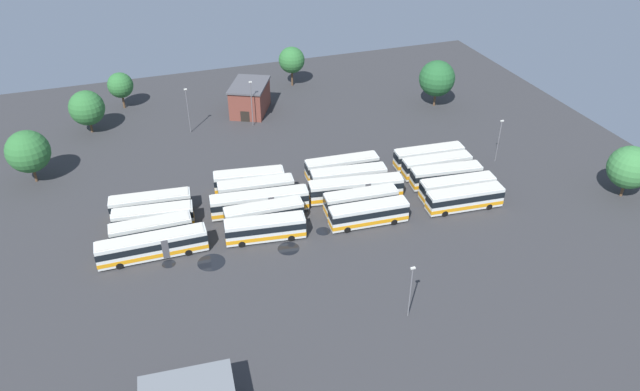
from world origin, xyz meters
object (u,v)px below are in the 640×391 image
at_px(bus_row1_slot3, 361,201).
at_px(bus_row3_slot1, 151,204).
at_px(tree_south_edge, 87,108).
at_px(lamp_post_near_entrance, 411,290).
at_px(bus_row1_slot2, 356,189).
at_px(tree_west_edge, 437,78).
at_px(bus_row3_slot4, 153,246).
at_px(tree_north_edge, 292,60).
at_px(bus_row2_slot3, 264,214).
at_px(tree_east_edge, 28,152).
at_px(lamp_post_far_corner, 499,139).
at_px(bus_row2_slot0, 249,180).
at_px(bus_row2_slot2, 260,202).
at_px(bus_row1_slot1, 348,178).
at_px(lamp_post_by_building, 188,109).
at_px(bus_row0_slot4, 465,199).
at_px(bus_row2_slot1, 256,190).
at_px(depot_building, 250,98).
at_px(tree_northeast, 630,167).
at_px(bus_row0_slot1, 437,166).
at_px(bus_row1_slot0, 342,167).
at_px(bus_row3_slot2, 153,218).
at_px(tree_northwest, 120,85).
at_px(bus_row3_slot3, 151,231).
at_px(lamp_post_mid_lot, 252,102).
at_px(bus_row1_slot4, 369,214).
at_px(bus_row2_slot4, 265,229).
at_px(bus_row0_slot2, 446,176).
at_px(bus_row0_slot0, 429,156).

bearing_deg(bus_row1_slot3, bus_row3_slot1, -17.11).
bearing_deg(tree_south_edge, lamp_post_near_entrance, 118.78).
height_order(bus_row1_slot2, tree_west_edge, tree_west_edge).
height_order(bus_row3_slot4, tree_north_edge, tree_north_edge).
relative_size(bus_row1_slot2, bus_row1_slot3, 1.32).
distance_m(bus_row2_slot3, tree_east_edge, 41.13).
distance_m(bus_row2_slot3, lamp_post_far_corner, 43.71).
bearing_deg(lamp_post_far_corner, tree_north_edge, -61.90).
relative_size(bus_row2_slot0, bus_row2_slot2, 0.76).
relative_size(bus_row1_slot1, bus_row3_slot4, 0.84).
xyz_separation_m(bus_row2_slot2, lamp_post_by_building, (6.02, -30.87, 3.00)).
distance_m(bus_row0_slot4, bus_row3_slot4, 46.70).
height_order(bus_row2_slot1, depot_building, depot_building).
distance_m(tree_east_edge, tree_south_edge, 18.46).
relative_size(depot_building, tree_northeast, 1.40).
xyz_separation_m(bus_row0_slot1, lamp_post_by_building, (36.84, -29.62, 3.01)).
distance_m(bus_row1_slot0, bus_row1_slot3, 10.66).
distance_m(bus_row0_slot1, tree_south_edge, 65.59).
xyz_separation_m(bus_row2_slot0, tree_south_edge, (23.90, -30.29, 3.15)).
relative_size(bus_row1_slot2, tree_north_edge, 1.72).
relative_size(bus_row1_slot3, bus_row3_slot4, 0.77).
distance_m(bus_row2_slot2, bus_row3_slot1, 16.50).
bearing_deg(bus_row2_slot1, bus_row3_slot2, 9.17).
relative_size(bus_row2_slot0, tree_northwest, 1.52).
xyz_separation_m(bus_row3_slot3, lamp_post_by_building, (-10.36, -32.97, 3.01)).
bearing_deg(lamp_post_mid_lot, bus_row3_slot2, 52.89).
relative_size(tree_northwest, tree_north_edge, 0.86).
bearing_deg(bus_row0_slot4, depot_building, -63.27).
bearing_deg(bus_row2_slot2, bus_row2_slot1, -94.51).
distance_m(bus_row1_slot4, bus_row2_slot2, 16.62).
bearing_deg(tree_west_edge, bus_row1_slot3, 46.74).
height_order(bus_row3_slot4, lamp_post_near_entrance, lamp_post_near_entrance).
height_order(bus_row2_slot4, lamp_post_far_corner, lamp_post_far_corner).
height_order(bus_row3_slot2, tree_south_edge, tree_south_edge).
bearing_deg(bus_row3_slot3, bus_row2_slot0, -151.19).
bearing_deg(tree_south_edge, bus_row0_slot2, 144.26).
bearing_deg(bus_row0_slot2, lamp_post_near_entrance, 53.01).
height_order(bus_row2_slot2, tree_northwest, tree_northwest).
height_order(bus_row0_slot4, bus_row2_slot0, same).
bearing_deg(tree_northwest, bus_row0_slot2, 134.55).
distance_m(bus_row0_slot0, bus_row3_slot2, 46.95).
xyz_separation_m(bus_row1_slot4, lamp_post_mid_lot, (8.43, -38.11, 3.12)).
xyz_separation_m(bus_row1_slot0, bus_row2_slot1, (15.33, 2.36, -0.00)).
relative_size(bus_row1_slot3, lamp_post_near_entrance, 1.51).
bearing_deg(bus_row0_slot2, tree_north_edge, -76.79).
xyz_separation_m(bus_row0_slot4, tree_east_edge, (63.13, -30.36, 3.73)).
distance_m(bus_row0_slot2, lamp_post_far_corner, 13.34).
height_order(bus_row0_slot4, bus_row2_slot1, same).
bearing_deg(bus_row2_slot4, tree_northeast, 172.65).
relative_size(bus_row3_slot2, tree_northwest, 1.55).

